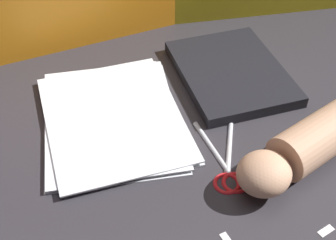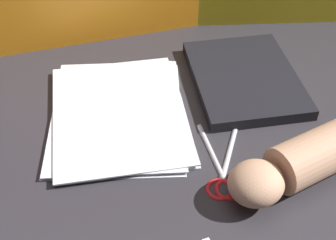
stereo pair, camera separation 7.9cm
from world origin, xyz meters
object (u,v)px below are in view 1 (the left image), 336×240
at_px(paper_stack, 113,118).
at_px(scissors, 227,165).
at_px(hand_forearm, 321,136).
at_px(book_closed, 231,73).

relative_size(paper_stack, scissors, 1.83).
bearing_deg(scissors, hand_forearm, -3.25).
xyz_separation_m(paper_stack, scissors, (0.16, -0.16, -0.00)).
distance_m(book_closed, scissors, 0.25).
relative_size(book_closed, scissors, 1.51).
bearing_deg(paper_stack, book_closed, 14.58).
distance_m(scissors, hand_forearm, 0.17).
xyz_separation_m(paper_stack, hand_forearm, (0.33, -0.17, 0.03)).
height_order(book_closed, scissors, book_closed).
relative_size(paper_stack, book_closed, 1.21).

